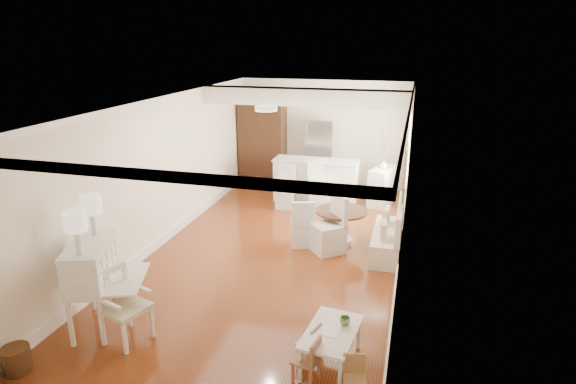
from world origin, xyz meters
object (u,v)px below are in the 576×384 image
at_px(kids_chair_c, 354,379).
at_px(slip_chair_near, 328,225).
at_px(wicker_basket, 16,360).
at_px(dining_table, 341,227).
at_px(secretary_bureau, 94,286).
at_px(gustavian_armchair, 125,307).
at_px(breakfast_counter, 316,180).
at_px(slip_chair_far, 303,222).
at_px(kids_chair_b, 308,342).
at_px(bar_stool_right, 318,185).
at_px(sideboard, 383,186).
at_px(kids_table, 331,347).
at_px(kids_chair_a, 306,359).
at_px(pantry_cabinet, 263,142).
at_px(fridge, 332,156).
at_px(bar_stool_left, 286,187).

bearing_deg(kids_chair_c, slip_chair_near, 92.19).
bearing_deg(wicker_basket, dining_table, 56.66).
height_order(secretary_bureau, gustavian_armchair, secretary_bureau).
relative_size(slip_chair_near, breakfast_counter, 0.53).
xyz_separation_m(slip_chair_near, slip_chair_far, (-0.53, 0.19, -0.07)).
bearing_deg(kids_chair_b, slip_chair_far, -147.69).
bearing_deg(bar_stool_right, slip_chair_far, -105.30).
distance_m(kids_chair_c, slip_chair_near, 3.86).
distance_m(slip_chair_far, sideboard, 3.09).
relative_size(kids_table, bar_stool_right, 0.84).
xyz_separation_m(kids_chair_a, sideboard, (0.36, 6.58, 0.15)).
distance_m(gustavian_armchair, breakfast_counter, 6.36).
xyz_separation_m(wicker_basket, bar_stool_right, (2.30, 6.65, 0.41)).
relative_size(kids_table, dining_table, 0.97).
height_order(kids_chair_a, kids_chair_b, kids_chair_a).
xyz_separation_m(secretary_bureau, gustavian_armchair, (0.57, -0.16, -0.13)).
bearing_deg(sideboard, slip_chair_far, -98.33).
distance_m(slip_chair_near, pantry_cabinet, 4.70).
bearing_deg(secretary_bureau, pantry_cabinet, 69.72).
bearing_deg(slip_chair_far, kids_chair_b, 88.56).
xyz_separation_m(wicker_basket, kids_chair_a, (3.38, 0.74, 0.13)).
xyz_separation_m(secretary_bureau, sideboard, (3.39, 6.24, -0.18)).
relative_size(wicker_basket, pantry_cabinet, 0.14).
bearing_deg(fridge, kids_chair_b, -82.13).
relative_size(pantry_cabinet, fridge, 1.28).
height_order(pantry_cabinet, sideboard, pantry_cabinet).
xyz_separation_m(slip_chair_far, bar_stool_left, (-0.88, 1.94, 0.04)).
xyz_separation_m(slip_chair_near, sideboard, (0.77, 3.00, -0.09)).
bearing_deg(secretary_bureau, kids_chair_a, -25.89).
height_order(gustavian_armchair, dining_table, gustavian_armchair).
relative_size(kids_chair_b, dining_table, 0.51).
distance_m(kids_chair_c, sideboard, 6.73).
bearing_deg(slip_chair_far, slip_chair_near, 143.72).
bearing_deg(bar_stool_left, pantry_cabinet, 118.80).
relative_size(slip_chair_far, breakfast_counter, 0.46).
height_order(kids_chair_b, fridge, fridge).
distance_m(kids_chair_c, breakfast_counter, 6.81).
distance_m(secretary_bureau, sideboard, 7.11).
xyz_separation_m(wicker_basket, bar_stool_left, (1.57, 6.46, 0.34)).
distance_m(secretary_bureau, wicker_basket, 1.23).
xyz_separation_m(kids_chair_a, fridge, (-1.03, 7.47, 0.61)).
bearing_deg(bar_stool_left, kids_chair_c, -71.33).
bearing_deg(dining_table, kids_chair_b, -87.17).
distance_m(kids_table, kids_chair_a, 0.44).
height_order(kids_chair_c, dining_table, dining_table).
relative_size(gustavian_armchair, bar_stool_left, 0.98).
relative_size(kids_chair_a, fridge, 0.33).
relative_size(gustavian_armchair, fridge, 0.55).
height_order(slip_chair_near, breakfast_counter, slip_chair_near).
bearing_deg(dining_table, kids_table, -82.80).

